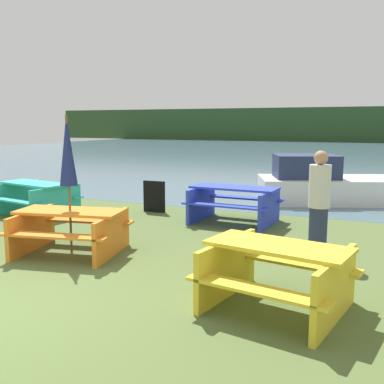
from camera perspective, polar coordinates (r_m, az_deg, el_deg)
name	(u,v)px	position (r m, az deg, el deg)	size (l,w,h in m)	color
water	(327,152)	(35.54, 16.73, 4.92)	(60.00, 50.00, 0.00)	slate
far_treeline	(350,124)	(55.38, 19.38, 8.10)	(80.00, 1.60, 4.00)	#284723
picnic_table_yellow	(277,271)	(5.27, 10.79, -9.81)	(1.82, 1.64, 0.76)	yellow
picnic_table_orange	(71,227)	(7.61, -15.15, -4.31)	(1.95, 1.69, 0.72)	orange
picnic_table_teal	(35,196)	(11.02, -19.28, -0.44)	(1.95, 1.67, 0.76)	#33B7A8
picnic_table_blue	(234,201)	(9.63, 5.37, -1.12)	(1.89, 1.45, 0.78)	blue
umbrella_navy	(68,151)	(7.43, -15.52, 4.99)	(0.28, 0.28, 2.25)	brown
boat	(325,185)	(12.68, 16.48, 0.91)	(4.12, 3.01, 1.28)	silver
person	(319,204)	(7.38, 15.82, -1.47)	(0.34, 0.34, 1.69)	#283351
signboard	(154,196)	(10.81, -4.82, -0.57)	(0.55, 0.08, 0.75)	black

